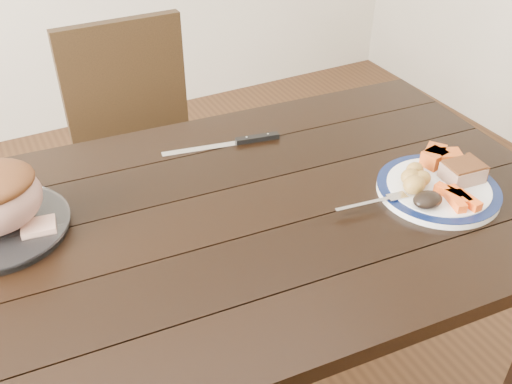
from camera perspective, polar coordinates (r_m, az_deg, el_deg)
name	(u,v)px	position (r m, az deg, el deg)	size (l,w,h in m)	color
dining_table	(222,246)	(1.34, -3.45, -5.46)	(1.66, 1.02, 0.75)	black
chair_far	(142,147)	(2.00, -11.32, 4.42)	(0.42, 0.43, 0.93)	black
dinner_plate	(438,190)	(1.41, 17.73, 0.23)	(0.29, 0.29, 0.02)	white
plate_rim	(439,187)	(1.41, 17.79, 0.51)	(0.29, 0.29, 0.02)	#0C173E
serving_platter	(0,229)	(1.34, -24.24, -3.42)	(0.29, 0.29, 0.02)	white
pork_slice	(463,173)	(1.43, 19.95, 1.84)	(0.09, 0.07, 0.04)	tan
roasted_potatoes	(415,179)	(1.38, 15.60, 1.31)	(0.10, 0.10, 0.04)	gold
carrot_batons	(458,197)	(1.36, 19.53, -0.51)	(0.06, 0.11, 0.02)	#F85614
pumpkin_wedges	(439,157)	(1.48, 17.85, 3.34)	(0.10, 0.10, 0.04)	#E85919
dark_mushroom	(428,200)	(1.32, 16.79, -0.75)	(0.07, 0.05, 0.03)	black
fork	(377,202)	(1.31, 11.98, -0.95)	(0.18, 0.04, 0.00)	silver
cut_slice	(39,227)	(1.29, -20.90, -3.32)	(0.07, 0.06, 0.02)	tan
carving_knife	(243,141)	(1.54, -1.28, 5.14)	(0.32, 0.08, 0.01)	silver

